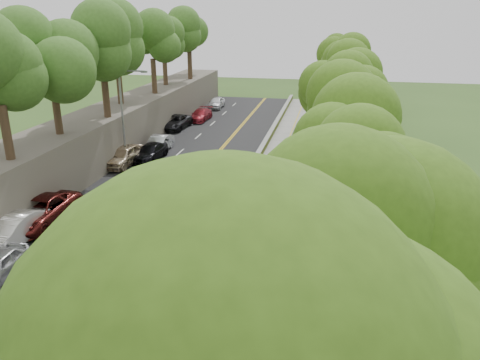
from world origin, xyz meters
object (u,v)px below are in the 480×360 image
Objects in this scene: painter_0 at (219,232)px; person_far at (298,155)px; car_1 at (11,231)px; signpost at (205,248)px; construction_barrel at (306,151)px; concrete_block at (280,258)px; streetlight at (125,110)px; car_2 at (41,211)px.

person_far is at bearing -28.31° from painter_0.
car_1 is 22.92m from person_far.
signpost is 3.04× the size of construction_barrel.
signpost is at bearing -142.19° from concrete_block.
signpost is 1.92× the size of person_far.
concrete_block is at bearing -130.10° from painter_0.
car_1 is (-0.14, -15.26, -3.76)m from streetlight.
person_far is (14.39, 15.05, -0.01)m from car_2.
streetlight is 4.96× the size of person_far.
painter_0 is at bearing 157.18° from concrete_block.
construction_barrel is 25.13m from car_1.
construction_barrel is (3.25, 21.99, -1.40)m from signpost.
car_1 is (-14.90, -20.23, 0.32)m from construction_barrel.
painter_0 is at bearing -49.22° from streetlight.
painter_0 is (11.35, 2.26, -0.06)m from car_1.
signpost is 2.80× the size of concrete_block.
person_far reaches higher than concrete_block.
person_far is at bearing -102.16° from construction_barrel.
streetlight reaches higher than car_1.
car_1 is at bearing 59.02° from person_far.
streetlight is at bearing 23.49° from painter_0.
car_1 is 2.80m from car_2.
signpost is 4.19m from painter_0.
car_1 is at bearing 83.97° from painter_0.
construction_barrel is 0.20× the size of car_1.
concrete_block is 17.10m from person_far.
streetlight is 15.72m from car_1.
construction_barrel is at bearing 49.76° from car_2.
streetlight is 13.02m from car_2.
painter_0 is (-3.55, -17.98, 0.25)m from construction_barrel.
person_far is at bearing 91.72° from concrete_block.
signpost is 0.61× the size of car_1.
car_1 is 11.57m from painter_0.
car_2 is (-0.14, -12.46, -3.77)m from streetlight.
construction_barrel is 2.46m from person_far.
streetlight is at bearing 89.64° from car_2.
construction_barrel is at bearing 53.68° from car_1.
signpost reaches higher than car_2.
signpost is 12.56m from car_2.
car_1 is at bearing -177.06° from concrete_block.
painter_0 is 0.95× the size of person_far.
car_2 is (-11.65, 4.56, -1.09)m from signpost.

